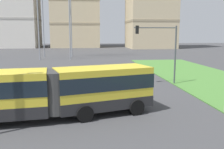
{
  "coord_description": "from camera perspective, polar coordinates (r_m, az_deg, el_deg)",
  "views": [
    {
      "loc": [
        -2.49,
        -2.51,
        5.13
      ],
      "look_at": [
        -0.53,
        15.34,
        2.2
      ],
      "focal_mm": 40.41,
      "sensor_mm": 36.0,
      "label": 1
    }
  ],
  "objects": [
    {
      "name": "car_silver_hatch",
      "position": [
        24.82,
        -14.38,
        -1.18
      ],
      "size": [
        4.55,
        2.36,
        1.58
      ],
      "color": "#B7BABF",
      "rests_on": "ground"
    },
    {
      "name": "traffic_light_far_right",
      "position": [
        25.7,
        11.18,
        6.78
      ],
      "size": [
        4.33,
        0.28,
        5.89
      ],
      "color": "#474C51",
      "rests_on": "ground"
    },
    {
      "name": "articulated_bus",
      "position": [
        15.72,
        -12.02,
        -3.71
      ],
      "size": [
        11.99,
        4.91,
        3.0
      ],
      "color": "yellow",
      "rests_on": "ground"
    }
  ]
}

